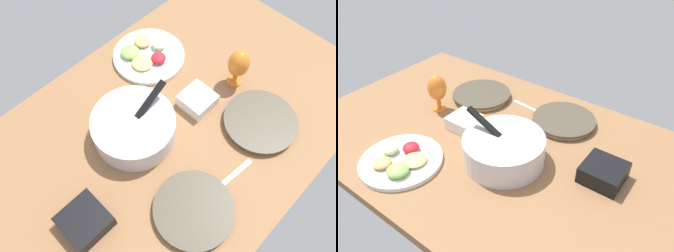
# 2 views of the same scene
# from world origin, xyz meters

# --- Properties ---
(ground_plane) EXTENTS (1.60, 1.04, 0.04)m
(ground_plane) POSITION_xyz_m (0.00, 0.00, -0.02)
(ground_plane) COLOR #8C603D
(dinner_plate_left) EXTENTS (0.28, 0.28, 0.03)m
(dinner_plate_left) POSITION_xyz_m (-0.22, -0.29, 0.01)
(dinner_plate_left) COLOR beige
(dinner_plate_left) RESTS_ON ground_plane
(dinner_plate_right) EXTENTS (0.29, 0.29, 0.03)m
(dinner_plate_right) POSITION_xyz_m (0.22, -0.24, 0.02)
(dinner_plate_right) COLOR beige
(dinner_plate_right) RESTS_ON ground_plane
(mixing_bowl) EXTENTS (0.32, 0.31, 0.19)m
(mixing_bowl) POSITION_xyz_m (-0.15, 0.07, 0.06)
(mixing_bowl) COLOR silver
(mixing_bowl) RESTS_ON ground_plane
(fruit_platter) EXTENTS (0.32, 0.32, 0.05)m
(fruit_platter) POSITION_xyz_m (0.15, 0.32, 0.02)
(fruit_platter) COLOR silver
(fruit_platter) RESTS_ON ground_plane
(hurricane_glass_orange) EXTENTS (0.09, 0.09, 0.18)m
(hurricane_glass_orange) POSITION_xyz_m (0.32, -0.04, 0.11)
(hurricane_glass_orange) COLOR orange
(hurricane_glass_orange) RESTS_ON ground_plane
(square_bowl_white) EXTENTS (0.12, 0.12, 0.06)m
(square_bowl_white) POSITION_xyz_m (0.12, -0.00, 0.03)
(square_bowl_white) COLOR white
(square_bowl_white) RESTS_ON ground_plane
(square_bowl_black) EXTENTS (0.15, 0.15, 0.06)m
(square_bowl_black) POSITION_xyz_m (-0.50, -0.06, 0.04)
(square_bowl_black) COLOR black
(square_bowl_black) RESTS_ON ground_plane
(fork_by_left_plate) EXTENTS (0.18, 0.04, 0.01)m
(fork_by_left_plate) POSITION_xyz_m (-0.02, -0.30, 0.00)
(fork_by_left_plate) COLOR silver
(fork_by_left_plate) RESTS_ON ground_plane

